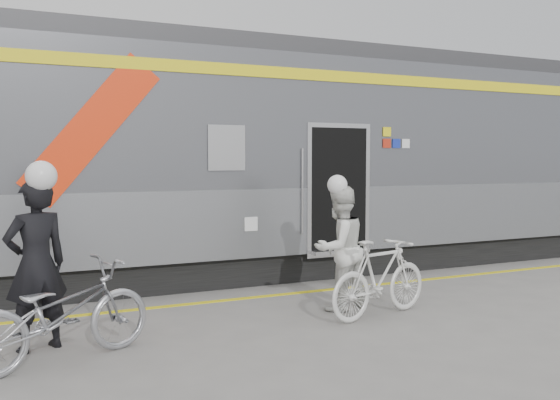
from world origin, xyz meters
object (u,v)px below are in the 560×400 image
man (36,265)px  bicycle_right (380,278)px  woman (339,248)px  bicycle_left (60,313)px

man → bicycle_right: man is taller
man → woman: size_ratio=1.10×
bicycle_left → woman: 3.75m
woman → bicycle_right: size_ratio=0.99×
bicycle_right → bicycle_left: bearing=78.8°
man → bicycle_left: man is taller
bicycle_left → woman: bearing=-99.6°
bicycle_left → bicycle_right: (3.97, 0.17, 0.00)m
woman → bicycle_right: bearing=105.0°
man → bicycle_right: (4.17, -0.38, -0.42)m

